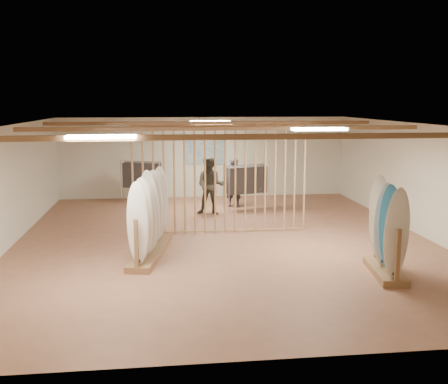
{
  "coord_description": "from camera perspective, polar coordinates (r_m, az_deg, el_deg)",
  "views": [
    {
      "loc": [
        -1.48,
        -12.28,
        3.35
      ],
      "look_at": [
        0.0,
        0.0,
        1.2
      ],
      "focal_mm": 42.0,
      "sensor_mm": 36.0,
      "label": 1
    }
  ],
  "objects": [
    {
      "name": "floor",
      "position": [
        12.81,
        0.0,
        -5.29
      ],
      "size": [
        12.0,
        12.0,
        0.0
      ],
      "primitive_type": "plane",
      "color": "#A1694E",
      "rests_on": "ground"
    },
    {
      "name": "shopper_b",
      "position": [
        15.55,
        -1.49,
        1.11
      ],
      "size": [
        1.1,
        0.95,
        1.97
      ],
      "primitive_type": "imported",
      "rotation": [
        0.0,
        0.0,
        -0.25
      ],
      "color": "#3A372D",
      "rests_on": "floor"
    },
    {
      "name": "shopper_a",
      "position": [
        16.67,
        1.05,
        1.45
      ],
      "size": [
        0.78,
        0.65,
        1.82
      ],
      "primitive_type": "imported",
      "rotation": [
        0.0,
        0.0,
        2.78
      ],
      "color": "#28272F",
      "rests_on": "floor"
    },
    {
      "name": "poster",
      "position": [
        18.4,
        -2.23,
        4.4
      ],
      "size": [
        1.4,
        0.03,
        0.9
      ],
      "primitive_type": "cube",
      "color": "#326FB1",
      "rests_on": "ground"
    },
    {
      "name": "rack_left",
      "position": [
        11.56,
        -8.07,
        -3.84
      ],
      "size": [
        0.99,
        2.67,
        1.83
      ],
      "rotation": [
        0.0,
        0.0,
        -0.19
      ],
      "color": "olive",
      "rests_on": "floor"
    },
    {
      "name": "clothing_rack_a",
      "position": [
        17.46,
        -8.9,
        1.81
      ],
      "size": [
        1.29,
        0.72,
        1.45
      ],
      "rotation": [
        0.0,
        0.0,
        -0.33
      ],
      "color": "silver",
      "rests_on": "floor"
    },
    {
      "name": "wall_left",
      "position": [
        12.92,
        -22.6,
        0.42
      ],
      "size": [
        0.0,
        12.0,
        12.0
      ],
      "primitive_type": "plane",
      "rotation": [
        1.57,
        0.0,
        1.57
      ],
      "color": "silver",
      "rests_on": "ground"
    },
    {
      "name": "rack_right",
      "position": [
        10.68,
        17.27,
        -5.42
      ],
      "size": [
        0.73,
        1.63,
        1.83
      ],
      "rotation": [
        0.0,
        0.0,
        -0.15
      ],
      "color": "olive",
      "rests_on": "floor"
    },
    {
      "name": "clothing_rack_b",
      "position": [
        16.17,
        2.48,
        1.32
      ],
      "size": [
        1.31,
        0.69,
        1.46
      ],
      "rotation": [
        0.0,
        0.0,
        0.29
      ],
      "color": "silver",
      "rests_on": "floor"
    },
    {
      "name": "ceiling_slats",
      "position": [
        12.38,
        0.0,
        6.95
      ],
      "size": [
        9.5,
        6.12,
        0.1
      ],
      "primitive_type": "cube",
      "color": "olive",
      "rests_on": "ground"
    },
    {
      "name": "ceiling",
      "position": [
        12.38,
        0.0,
        7.32
      ],
      "size": [
        12.0,
        12.0,
        0.0
      ],
      "primitive_type": "plane",
      "rotation": [
        3.14,
        0.0,
        0.0
      ],
      "color": "gray",
      "rests_on": "ground"
    },
    {
      "name": "wall_front",
      "position": [
        6.74,
        6.16,
        -7.03
      ],
      "size": [
        12.0,
        0.0,
        12.0
      ],
      "primitive_type": "plane",
      "rotation": [
        -1.57,
        0.0,
        0.0
      ],
      "color": "silver",
      "rests_on": "ground"
    },
    {
      "name": "wall_right",
      "position": [
        14.02,
        20.75,
        1.22
      ],
      "size": [
        0.0,
        12.0,
        12.0
      ],
      "primitive_type": "plane",
      "rotation": [
        1.57,
        0.0,
        -1.57
      ],
      "color": "silver",
      "rests_on": "ground"
    },
    {
      "name": "bamboo_partition",
      "position": [
        13.3,
        -0.41,
        1.44
      ],
      "size": [
        4.45,
        0.05,
        2.78
      ],
      "color": "tan",
      "rests_on": "ground"
    },
    {
      "name": "wall_back",
      "position": [
        18.44,
        -2.23,
        3.79
      ],
      "size": [
        12.0,
        0.0,
        12.0
      ],
      "primitive_type": "plane",
      "rotation": [
        1.57,
        0.0,
        0.0
      ],
      "color": "silver",
      "rests_on": "ground"
    },
    {
      "name": "light_panels",
      "position": [
        12.38,
        0.0,
        7.04
      ],
      "size": [
        1.2,
        0.35,
        0.06
      ],
      "primitive_type": "cube",
      "color": "white",
      "rests_on": "ground"
    }
  ]
}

